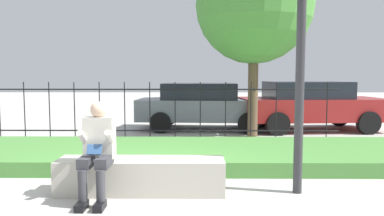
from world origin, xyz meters
name	(u,v)px	position (x,y,z in m)	size (l,w,h in m)	color
ground_plane	(138,192)	(0.00, 0.00, 0.00)	(60.00, 60.00, 0.00)	#B2AFA8
stone_bench	(141,178)	(0.05, 0.00, 0.21)	(2.27, 0.53, 0.47)	#B7B2A3
person_seated_reader	(97,147)	(-0.47, -0.30, 0.69)	(0.42, 0.73, 1.27)	black
grass_berm	(154,154)	(0.00, 1.94, 0.12)	(10.38, 2.48, 0.25)	#4C893D
iron_fence	(162,111)	(0.00, 3.82, 0.76)	(8.38, 0.03, 1.45)	black
car_parked_center	(204,105)	(1.03, 6.03, 0.72)	(3.99, 2.00, 1.37)	slate
car_parked_right	(310,104)	(4.12, 5.88, 0.76)	(4.19, 2.18, 1.42)	maroon
street_lamp	(301,24)	(2.18, 0.02, 2.28)	(0.28, 0.28, 3.67)	#2D2D30
tree_behind_fence	(254,6)	(2.27, 4.69, 3.37)	(2.97, 2.97, 4.87)	brown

